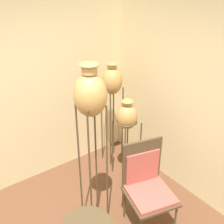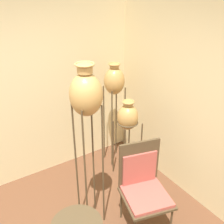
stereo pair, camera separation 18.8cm
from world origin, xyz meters
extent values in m
cylinder|color=#473823|center=(0.54, 0.64, 0.79)|extent=(0.02, 0.02, 1.58)
cylinder|color=#473823|center=(0.77, 0.64, 0.79)|extent=(0.02, 0.02, 1.58)
cylinder|color=#473823|center=(0.54, 0.87, 0.79)|extent=(0.02, 0.02, 1.58)
cylinder|color=#473823|center=(0.77, 0.87, 0.79)|extent=(0.02, 0.02, 1.58)
torus|color=#473823|center=(0.66, 0.76, 1.58)|extent=(0.23, 0.23, 0.02)
ellipsoid|color=#B28447|center=(0.66, 0.76, 1.68)|extent=(0.33, 0.33, 0.44)
cylinder|color=#B28447|center=(0.66, 0.76, 1.95)|extent=(0.15, 0.15, 0.08)
torus|color=#B28447|center=(0.66, 0.76, 1.99)|extent=(0.19, 0.19, 0.02)
cylinder|color=#473823|center=(1.46, 1.52, 0.65)|extent=(0.02, 0.02, 1.29)
cylinder|color=#473823|center=(1.69, 1.52, 0.65)|extent=(0.02, 0.02, 1.29)
cylinder|color=#473823|center=(1.46, 1.75, 0.65)|extent=(0.02, 0.02, 1.29)
cylinder|color=#473823|center=(1.69, 1.75, 0.65)|extent=(0.02, 0.02, 1.29)
torus|color=#473823|center=(1.57, 1.63, 1.29)|extent=(0.24, 0.24, 0.02)
ellipsoid|color=#B28447|center=(1.57, 1.63, 1.38)|extent=(0.30, 0.30, 0.40)
cylinder|color=#B28447|center=(1.57, 1.63, 1.61)|extent=(0.14, 0.14, 0.05)
torus|color=#B28447|center=(1.57, 1.63, 1.64)|extent=(0.18, 0.18, 0.02)
cylinder|color=#473823|center=(1.38, 1.07, 0.45)|extent=(0.02, 0.02, 0.90)
cylinder|color=#473823|center=(1.67, 1.07, 0.45)|extent=(0.02, 0.02, 0.90)
cylinder|color=#473823|center=(1.38, 1.37, 0.45)|extent=(0.02, 0.02, 0.90)
cylinder|color=#473823|center=(1.67, 1.37, 0.45)|extent=(0.02, 0.02, 0.90)
torus|color=#473823|center=(1.53, 1.22, 0.90)|extent=(0.30, 0.30, 0.02)
ellipsoid|color=#B28447|center=(1.53, 1.22, 0.98)|extent=(0.29, 0.29, 0.37)
cylinder|color=#B28447|center=(1.53, 1.22, 1.19)|extent=(0.13, 0.13, 0.05)
torus|color=#B28447|center=(1.53, 1.22, 1.22)|extent=(0.17, 0.17, 0.02)
cylinder|color=#473823|center=(1.28, 0.03, 0.22)|extent=(0.02, 0.02, 0.44)
cylinder|color=#473823|center=(0.97, 0.56, 0.22)|extent=(0.02, 0.02, 0.44)
cylinder|color=#473823|center=(1.40, 0.45, 0.22)|extent=(0.02, 0.02, 0.44)
cube|color=#473823|center=(1.13, 0.30, 0.46)|extent=(0.64, 0.63, 0.03)
cube|color=#A84C42|center=(1.13, 0.30, 0.49)|extent=(0.58, 0.58, 0.04)
cube|color=#473823|center=(1.19, 0.53, 0.77)|extent=(0.48, 0.16, 0.60)
cube|color=#A84C42|center=(1.18, 0.50, 0.71)|extent=(0.41, 0.13, 0.42)
camera|label=1|loc=(-0.58, -1.26, 2.67)|focal=42.00mm
camera|label=2|loc=(-0.42, -1.36, 2.67)|focal=42.00mm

